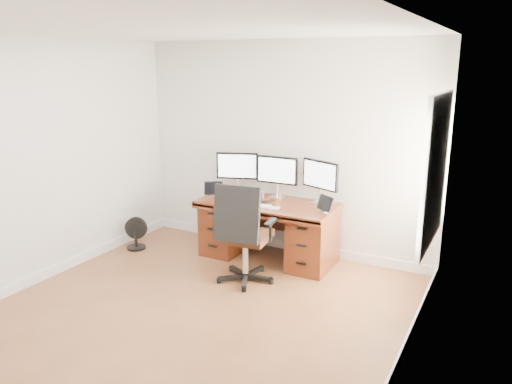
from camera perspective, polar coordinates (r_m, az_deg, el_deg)
The scene contains 19 objects.
ground at distance 5.00m, azimuth -8.32°, elevation -14.50°, with size 4.50×4.50×0.00m, color brown.
back_wall at distance 6.41m, azimuth 3.14°, elevation 4.95°, with size 4.00×0.10×2.70m, color silver.
right_wall at distance 3.81m, azimuth 17.04°, elevation -2.30°, with size 0.10×4.50×2.70m.
desk at distance 6.28m, azimuth 1.41°, elevation -4.18°, with size 1.70×0.80×0.75m.
office_chair at distance 5.62m, azimuth -1.43°, elevation -6.68°, with size 0.70×0.70×1.17m.
floor_fan at distance 6.85m, azimuth -13.61°, elevation -4.67°, with size 0.30×0.25×0.43m.
monitor_left at distance 6.56m, azimuth -2.16°, elevation 2.84°, with size 0.53×0.22×0.53m.
monitor_center at distance 6.30m, azimuth 2.42°, elevation 2.34°, with size 0.55×0.15×0.53m.
monitor_right at distance 6.08m, azimuth 7.35°, elevation 1.79°, with size 0.52×0.24×0.53m.
tablet_left at distance 6.45m, azimuth -4.92°, elevation 0.30°, with size 0.24×0.18×0.19m.
tablet_right at distance 5.79m, azimuth 7.86°, elevation -1.44°, with size 0.24×0.19×0.19m.
keyboard at distance 5.95m, azimuth 0.57°, elevation -1.63°, with size 0.25×0.11×0.01m, color white.
trackpad at distance 5.89m, azimuth 2.14°, elevation -1.84°, with size 0.12×0.12×0.01m, color #B6B8BD.
drawing_tablet at distance 6.15m, azimuth -1.55°, elevation -1.13°, with size 0.23×0.14×0.01m, color black.
phone at distance 6.16m, azimuth 1.00°, elevation -1.11°, with size 0.14×0.07×0.01m, color black.
figurine_purple at distance 6.43m, azimuth -1.04°, elevation -0.04°, with size 0.04×0.04×0.09m.
figurine_blue at distance 6.36m, azimuth 0.07°, elevation -0.19°, with size 0.04×0.04×0.09m.
figurine_pink at distance 6.32m, azimuth 0.79°, elevation -0.28°, with size 0.04×0.04×0.09m.
figurine_orange at distance 6.22m, azimuth 2.74°, elevation -0.54°, with size 0.04×0.04×0.09m.
Camera 1 is at (2.64, -3.50, 2.42)m, focal length 35.00 mm.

